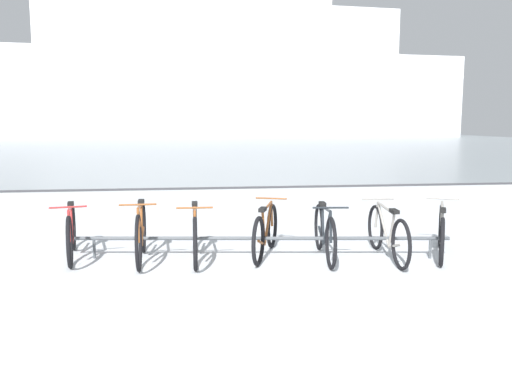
{
  "coord_description": "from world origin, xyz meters",
  "views": [
    {
      "loc": [
        -0.93,
        -4.36,
        1.85
      ],
      "look_at": [
        0.11,
        3.93,
        0.71
      ],
      "focal_mm": 35.62,
      "sensor_mm": 36.0,
      "label": 1
    }
  ],
  "objects_px": {
    "bicycle_5": "(387,234)",
    "bicycle_6": "(441,232)",
    "bicycle_0": "(71,233)",
    "ferry_ship": "(230,76)",
    "bicycle_4": "(325,233)",
    "bicycle_2": "(195,233)",
    "bicycle_3": "(266,232)",
    "bicycle_1": "(141,233)"
  },
  "relations": [
    {
      "from": "bicycle_1",
      "to": "bicycle_3",
      "type": "xyz_separation_m",
      "value": [
        1.7,
        0.05,
        -0.04
      ]
    },
    {
      "from": "bicycle_0",
      "to": "ferry_ship",
      "type": "distance_m",
      "value": 59.95
    },
    {
      "from": "bicycle_0",
      "to": "bicycle_2",
      "type": "relative_size",
      "value": 0.96
    },
    {
      "from": "bicycle_4",
      "to": "bicycle_5",
      "type": "relative_size",
      "value": 0.98
    },
    {
      "from": "bicycle_0",
      "to": "bicycle_5",
      "type": "distance_m",
      "value": 4.33
    },
    {
      "from": "ferry_ship",
      "to": "bicycle_0",
      "type": "bearing_deg",
      "value": -96.42
    },
    {
      "from": "bicycle_4",
      "to": "ferry_ship",
      "type": "distance_m",
      "value": 60.11
    },
    {
      "from": "bicycle_6",
      "to": "ferry_ship",
      "type": "xyz_separation_m",
      "value": [
        1.56,
        59.62,
        7.46
      ]
    },
    {
      "from": "bicycle_0",
      "to": "ferry_ship",
      "type": "bearing_deg",
      "value": 83.58
    },
    {
      "from": "bicycle_0",
      "to": "bicycle_2",
      "type": "distance_m",
      "value": 1.71
    },
    {
      "from": "bicycle_0",
      "to": "bicycle_2",
      "type": "bearing_deg",
      "value": -9.2
    },
    {
      "from": "bicycle_0",
      "to": "ferry_ship",
      "type": "xyz_separation_m",
      "value": [
        6.66,
        59.11,
        7.44
      ]
    },
    {
      "from": "bicycle_6",
      "to": "bicycle_3",
      "type": "bearing_deg",
      "value": 173.1
    },
    {
      "from": "bicycle_3",
      "to": "bicycle_4",
      "type": "distance_m",
      "value": 0.81
    },
    {
      "from": "bicycle_2",
      "to": "bicycle_6",
      "type": "bearing_deg",
      "value": -3.99
    },
    {
      "from": "bicycle_1",
      "to": "bicycle_3",
      "type": "height_order",
      "value": "bicycle_1"
    },
    {
      "from": "bicycle_0",
      "to": "bicycle_6",
      "type": "distance_m",
      "value": 5.13
    },
    {
      "from": "bicycle_1",
      "to": "bicycle_5",
      "type": "xyz_separation_m",
      "value": [
        3.33,
        -0.3,
        -0.03
      ]
    },
    {
      "from": "bicycle_2",
      "to": "bicycle_4",
      "type": "height_order",
      "value": "bicycle_2"
    },
    {
      "from": "bicycle_0",
      "to": "bicycle_3",
      "type": "relative_size",
      "value": 1.05
    },
    {
      "from": "bicycle_0",
      "to": "bicycle_6",
      "type": "relative_size",
      "value": 1.05
    },
    {
      "from": "bicycle_4",
      "to": "bicycle_3",
      "type": "bearing_deg",
      "value": 163.2
    },
    {
      "from": "bicycle_4",
      "to": "bicycle_6",
      "type": "xyz_separation_m",
      "value": [
        1.66,
        -0.06,
        -0.02
      ]
    },
    {
      "from": "bicycle_5",
      "to": "bicycle_6",
      "type": "bearing_deg",
      "value": 3.58
    },
    {
      "from": "bicycle_3",
      "to": "bicycle_1",
      "type": "bearing_deg",
      "value": -178.44
    },
    {
      "from": "bicycle_1",
      "to": "bicycle_3",
      "type": "relative_size",
      "value": 1.08
    },
    {
      "from": "bicycle_1",
      "to": "bicycle_2",
      "type": "xyz_separation_m",
      "value": [
        0.72,
        -0.01,
        -0.02
      ]
    },
    {
      "from": "bicycle_0",
      "to": "bicycle_3",
      "type": "height_order",
      "value": "bicycle_0"
    },
    {
      "from": "bicycle_5",
      "to": "bicycle_6",
      "type": "relative_size",
      "value": 1.09
    },
    {
      "from": "bicycle_3",
      "to": "bicycle_5",
      "type": "bearing_deg",
      "value": -11.96
    },
    {
      "from": "ferry_ship",
      "to": "bicycle_6",
      "type": "bearing_deg",
      "value": -91.49
    },
    {
      "from": "bicycle_0",
      "to": "ferry_ship",
      "type": "height_order",
      "value": "ferry_ship"
    },
    {
      "from": "bicycle_1",
      "to": "bicycle_0",
      "type": "bearing_deg",
      "value": 164.73
    },
    {
      "from": "bicycle_1",
      "to": "bicycle_6",
      "type": "xyz_separation_m",
      "value": [
        4.14,
        -0.25,
        -0.04
      ]
    },
    {
      "from": "ferry_ship",
      "to": "bicycle_3",
      "type": "bearing_deg",
      "value": -93.85
    },
    {
      "from": "bicycle_1",
      "to": "bicycle_6",
      "type": "distance_m",
      "value": 4.15
    },
    {
      "from": "bicycle_3",
      "to": "ferry_ship",
      "type": "distance_m",
      "value": 59.93
    },
    {
      "from": "bicycle_2",
      "to": "ferry_ship",
      "type": "bearing_deg",
      "value": 85.22
    },
    {
      "from": "bicycle_0",
      "to": "bicycle_2",
      "type": "height_order",
      "value": "bicycle_2"
    },
    {
      "from": "bicycle_2",
      "to": "bicycle_3",
      "type": "relative_size",
      "value": 1.1
    },
    {
      "from": "bicycle_1",
      "to": "ferry_ship",
      "type": "height_order",
      "value": "ferry_ship"
    },
    {
      "from": "bicycle_2",
      "to": "bicycle_4",
      "type": "distance_m",
      "value": 1.77
    }
  ]
}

